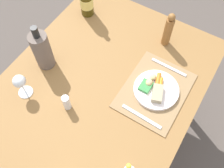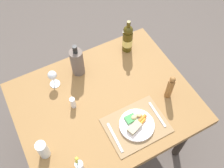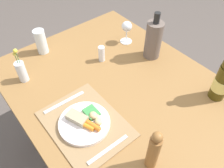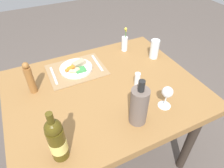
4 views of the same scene
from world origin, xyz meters
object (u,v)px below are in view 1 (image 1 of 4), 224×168
at_px(dining_table, 103,90).
at_px(pepper_mill, 168,30).
at_px(salt_shaker, 66,102).
at_px(fork, 142,116).
at_px(cooler_bottle, 42,50).
at_px(dinner_plate, 156,89).
at_px(wine_glass, 20,82).
at_px(knife, 169,67).

distance_m(dining_table, pepper_mill, 0.48).
height_order(pepper_mill, salt_shaker, pepper_mill).
relative_size(fork, cooler_bottle, 0.77).
xyz_separation_m(dinner_plate, cooler_bottle, (-0.15, 0.58, 0.09)).
relative_size(dining_table, dinner_plate, 5.27).
bearing_deg(wine_glass, fork, -71.67).
relative_size(cooler_bottle, salt_shaker, 2.96).
height_order(fork, wine_glass, wine_glass).
xyz_separation_m(dinner_plate, knife, (0.16, 0.00, -0.01)).
height_order(dinner_plate, wine_glass, wine_glass).
xyz_separation_m(cooler_bottle, salt_shaker, (-0.15, -0.25, -0.07)).
relative_size(knife, cooler_bottle, 0.73).
height_order(knife, wine_glass, wine_glass).
xyz_separation_m(dining_table, wine_glass, (-0.25, 0.30, 0.19)).
bearing_deg(pepper_mill, cooler_bottle, 133.83).
bearing_deg(dinner_plate, cooler_bottle, 104.83).
distance_m(dinner_plate, cooler_bottle, 0.61).
bearing_deg(wine_glass, pepper_mill, -34.85).
xyz_separation_m(dining_table, cooler_bottle, (-0.06, 0.32, 0.20)).
xyz_separation_m(dinner_plate, pepper_mill, (0.31, 0.10, 0.09)).
bearing_deg(knife, dinner_plate, -178.57).
distance_m(pepper_mill, salt_shaker, 0.66).
bearing_deg(salt_shaker, cooler_bottle, 59.18).
relative_size(cooler_bottle, pepper_mill, 1.27).
bearing_deg(dinner_plate, dining_table, 110.89).
xyz_separation_m(dinner_plate, salt_shaker, (-0.31, 0.33, 0.03)).
xyz_separation_m(dining_table, dinner_plate, (0.10, -0.26, 0.11)).
relative_size(dinner_plate, salt_shaker, 2.45).
xyz_separation_m(fork, knife, (0.33, 0.01, 0.00)).
relative_size(knife, wine_glass, 1.42).
xyz_separation_m(knife, wine_glass, (-0.52, 0.56, 0.09)).
bearing_deg(knife, dining_table, 136.64).
bearing_deg(pepper_mill, salt_shaker, 159.43).
bearing_deg(dining_table, dinner_plate, -69.11).
bearing_deg(dinner_plate, wine_glass, 122.27).
distance_m(knife, salt_shaker, 0.57).
relative_size(dinner_plate, pepper_mill, 1.05).
height_order(dining_table, cooler_bottle, cooler_bottle).
xyz_separation_m(pepper_mill, salt_shaker, (-0.62, 0.23, -0.06)).
xyz_separation_m(cooler_bottle, wine_glass, (-0.20, -0.02, -0.01)).
bearing_deg(dining_table, cooler_bottle, 99.70).
xyz_separation_m(fork, pepper_mill, (0.48, 0.10, 0.10)).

